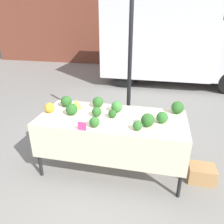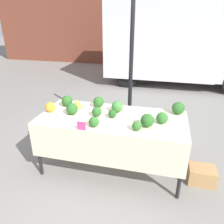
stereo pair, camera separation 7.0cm
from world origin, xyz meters
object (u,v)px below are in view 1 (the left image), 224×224
produce_crate (201,173)px  price_sign (82,126)px  parked_truck (173,41)px  orange_cauliflower (49,108)px

produce_crate → price_sign: bearing=-164.6°
parked_truck → price_sign: bearing=-102.5°
price_sign → produce_crate: bearing=15.4°
parked_truck → orange_cauliflower: size_ratio=32.68×
parked_truck → price_sign: (-1.25, -5.65, -0.51)m
price_sign → produce_crate: (1.64, 0.45, -0.82)m
orange_cauliflower → price_sign: 0.80m
orange_cauliflower → produce_crate: bearing=0.3°
produce_crate → orange_cauliflower: bearing=-179.7°
produce_crate → parked_truck: bearing=94.2°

